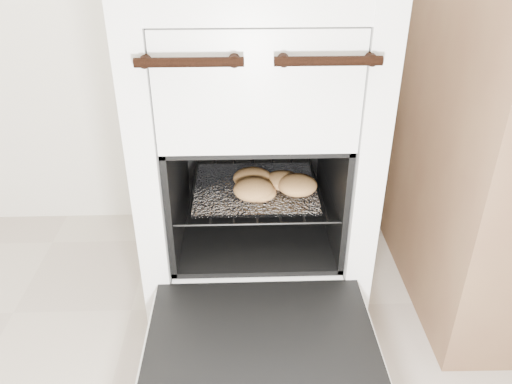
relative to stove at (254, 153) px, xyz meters
The scene contains 5 objects.
stove is the anchor object (origin of this frame).
oven_door 0.53m from the stove, 90.00° to the right, with size 0.50×0.39×0.04m.
oven_rack 0.09m from the stove, 90.00° to the right, with size 0.41×0.39×0.01m.
foil_sheet 0.10m from the stove, 90.00° to the right, with size 0.32×0.28×0.01m, color silver.
baked_rolls 0.12m from the stove, 72.19° to the right, with size 0.24×0.20×0.05m.
Camera 1 is at (-0.01, -0.05, 0.99)m, focal length 35.00 mm.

